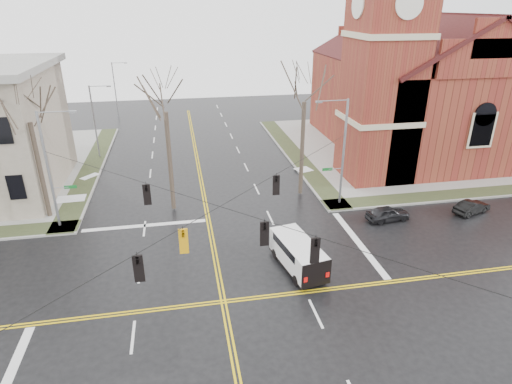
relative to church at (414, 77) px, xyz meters
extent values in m
plane|color=black|center=(-24.76, -24.78, -8.43)|extent=(120.00, 120.00, 0.00)
cube|color=gray|center=(0.24, 0.22, -8.36)|extent=(30.00, 30.00, 0.15)
cube|color=#2D371E|center=(-13.56, 0.22, -8.28)|extent=(2.00, 30.00, 0.02)
cube|color=#2D371E|center=(0.24, -13.58, -8.28)|extent=(30.00, 2.00, 0.02)
cube|color=#2D371E|center=(-35.96, 0.22, -8.28)|extent=(2.00, 30.00, 0.02)
cube|color=gold|center=(-24.88, -24.78, -8.43)|extent=(0.12, 100.00, 0.01)
cube|color=gold|center=(-24.64, -24.78, -8.43)|extent=(0.12, 100.00, 0.01)
cube|color=gold|center=(-24.76, -24.90, -8.43)|extent=(100.00, 0.12, 0.01)
cube|color=gold|center=(-24.76, -24.66, -8.43)|extent=(100.00, 0.12, 0.01)
cube|color=silver|center=(-29.76, -14.28, -8.43)|extent=(9.50, 0.50, 0.01)
cube|color=silver|center=(-14.26, -19.78, -8.43)|extent=(0.50, 9.50, 0.01)
cube|color=maroon|center=(-7.76, -7.78, 1.57)|extent=(6.00, 6.00, 20.00)
cylinder|color=silver|center=(-7.76, -10.83, 7.57)|extent=(2.40, 0.15, 2.40)
cylinder|color=silver|center=(-10.81, -7.78, 7.57)|extent=(0.15, 2.40, 2.40)
cube|color=maroon|center=(1.24, 1.22, -3.43)|extent=(18.00, 24.00, 10.00)
cube|color=maroon|center=(-7.96, -4.78, -6.23)|extent=(2.00, 5.00, 4.40)
cylinder|color=gray|center=(-13.26, -13.28, -3.78)|extent=(0.20, 0.20, 9.00)
cylinder|color=gray|center=(-13.86, -13.28, -5.13)|extent=(1.20, 0.06, 0.06)
cube|color=#116523|center=(-14.56, -13.28, -5.13)|extent=(0.90, 0.04, 0.25)
cylinder|color=gray|center=(-14.46, -13.28, 0.62)|extent=(2.40, 0.08, 0.08)
cube|color=gray|center=(-15.66, -13.28, 0.57)|extent=(0.50, 0.22, 0.15)
cylinder|color=gray|center=(-36.26, -13.28, -3.78)|extent=(0.20, 0.20, 9.00)
cylinder|color=gray|center=(-35.66, -13.28, -5.13)|extent=(1.20, 0.06, 0.06)
cube|color=#116523|center=(-34.96, -13.28, -5.13)|extent=(0.90, 0.04, 0.25)
cylinder|color=gray|center=(-35.06, -13.28, 0.62)|extent=(2.40, 0.08, 0.08)
cube|color=gray|center=(-33.86, -13.28, 0.57)|extent=(0.50, 0.22, 0.15)
cylinder|color=black|center=(-24.76, -24.78, -2.23)|extent=(23.02, 23.02, 0.03)
cylinder|color=black|center=(-24.76, -24.78, -2.23)|extent=(23.02, 23.02, 0.03)
imported|color=black|center=(-28.76, -28.78, -2.98)|extent=(0.21, 0.26, 1.30)
imported|color=black|center=(-20.76, -20.78, -2.98)|extent=(0.21, 0.26, 1.30)
imported|color=orange|center=(-26.76, -26.78, -2.98)|extent=(0.21, 0.26, 1.30)
imported|color=black|center=(-28.76, -20.78, -2.98)|extent=(0.21, 0.26, 1.30)
imported|color=black|center=(-20.76, -28.78, -2.98)|extent=(0.21, 0.26, 1.30)
imported|color=black|center=(-22.76, -26.78, -2.98)|extent=(0.21, 0.26, 1.30)
cylinder|color=gray|center=(-35.56, 3.22, -4.33)|extent=(0.16, 0.16, 8.00)
cylinder|color=gray|center=(-34.56, 3.22, -0.43)|extent=(2.00, 0.07, 0.07)
cube|color=gray|center=(-33.56, 3.22, -0.48)|extent=(0.45, 0.20, 0.13)
cylinder|color=gray|center=(-35.56, 23.22, -4.33)|extent=(0.16, 0.16, 8.00)
cylinder|color=gray|center=(-34.56, 23.22, -0.43)|extent=(2.00, 0.07, 0.07)
cube|color=gray|center=(-33.56, 23.22, -0.48)|extent=(0.45, 0.20, 0.13)
cube|color=white|center=(-19.55, -22.21, -7.30)|extent=(2.80, 5.28, 1.61)
cube|color=white|center=(-19.92, -20.16, -7.53)|extent=(2.06, 1.18, 1.14)
cube|color=black|center=(-19.98, -19.84, -7.01)|extent=(1.74, 0.42, 0.76)
cube|color=black|center=(-19.58, -22.03, -6.78)|extent=(2.53, 3.70, 0.52)
cube|color=#B70C0A|center=(-19.82, -24.86, -7.49)|extent=(0.24, 0.11, 0.32)
cube|color=#B70C0A|center=(-18.37, -24.60, -7.49)|extent=(0.24, 0.11, 0.32)
cube|color=black|center=(-19.55, -22.21, -8.12)|extent=(2.86, 5.34, 0.09)
cylinder|color=black|center=(-20.70, -20.74, -8.09)|extent=(0.36, 0.71, 0.68)
cylinder|color=black|center=(-18.98, -20.43, -8.09)|extent=(0.36, 0.71, 0.68)
cylinder|color=black|center=(-20.11, -24.00, -8.09)|extent=(0.36, 0.71, 0.68)
cylinder|color=black|center=(-18.40, -23.69, -8.09)|extent=(0.36, 0.71, 0.68)
imported|color=black|center=(-10.59, -16.95, -7.83)|extent=(3.66, 1.78, 1.20)
imported|color=black|center=(-3.14, -17.03, -7.88)|extent=(3.54, 2.15, 1.10)
cylinder|color=#382C24|center=(-37.45, -11.31, -4.41)|extent=(0.36, 0.36, 7.75)
cylinder|color=#382C24|center=(-27.47, -11.81, -4.17)|extent=(0.36, 0.36, 8.22)
cylinder|color=#382C24|center=(-16.06, -10.70, -4.12)|extent=(0.36, 0.36, 8.32)
camera|label=1|loc=(-26.63, -45.10, 7.55)|focal=30.00mm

